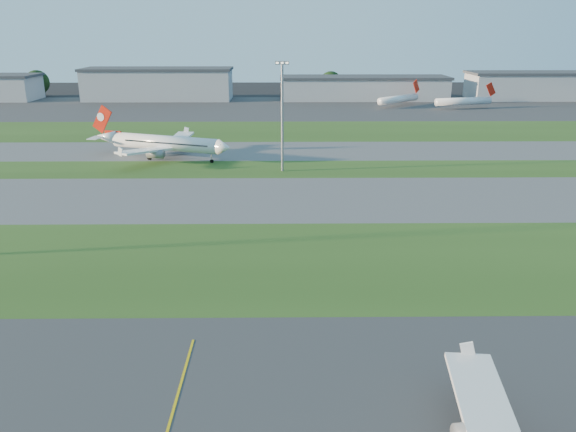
{
  "coord_description": "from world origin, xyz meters",
  "views": [
    {
      "loc": [
        14.85,
        -24.49,
        32.57
      ],
      "look_at": [
        15.71,
        52.4,
        7.0
      ],
      "focal_mm": 35.0,
      "sensor_mm": 36.0,
      "label": 1
    }
  ],
  "objects_px": {
    "airliner_taxiing": "(165,143)",
    "light_mast_centre": "(282,110)",
    "mini_jet_far": "(464,101)",
    "mini_jet_near": "(399,99)"
  },
  "relations": [
    {
      "from": "airliner_taxiing",
      "to": "light_mast_centre",
      "type": "height_order",
      "value": "light_mast_centre"
    },
    {
      "from": "airliner_taxiing",
      "to": "light_mast_centre",
      "type": "distance_m",
      "value": 35.6
    },
    {
      "from": "mini_jet_far",
      "to": "light_mast_centre",
      "type": "relative_size",
      "value": 1.09
    },
    {
      "from": "mini_jet_near",
      "to": "light_mast_centre",
      "type": "xyz_separation_m",
      "value": [
        -52.07,
        -120.56,
        11.53
      ]
    },
    {
      "from": "airliner_taxiing",
      "to": "mini_jet_far",
      "type": "distance_m",
      "value": 147.35
    },
    {
      "from": "mini_jet_near",
      "to": "mini_jet_far",
      "type": "distance_m",
      "value": 27.82
    },
    {
      "from": "mini_jet_far",
      "to": "airliner_taxiing",
      "type": "bearing_deg",
      "value": -152.45
    },
    {
      "from": "light_mast_centre",
      "to": "mini_jet_far",
      "type": "bearing_deg",
      "value": 55.0
    },
    {
      "from": "airliner_taxiing",
      "to": "light_mast_centre",
      "type": "bearing_deg",
      "value": 176.6
    },
    {
      "from": "airliner_taxiing",
      "to": "light_mast_centre",
      "type": "relative_size",
      "value": 1.41
    }
  ]
}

